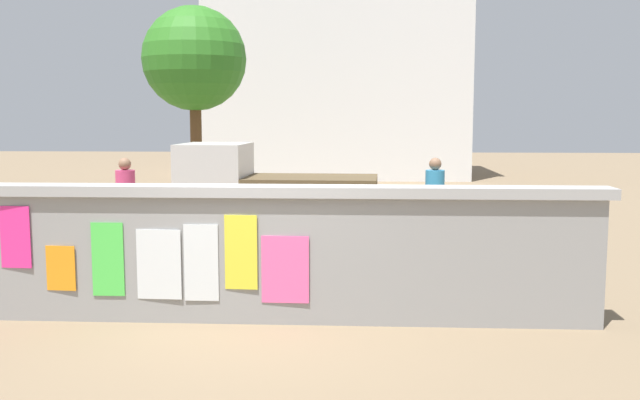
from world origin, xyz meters
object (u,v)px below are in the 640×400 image
(bicycle_near, at_px, (49,256))
(person_walking, at_px, (126,193))
(auto_rickshaw_truck, at_px, (268,195))
(bicycle_far, at_px, (181,259))
(motorcycle, at_px, (489,239))
(tree_roadside, at_px, (194,60))
(person_bystander, at_px, (435,193))

(bicycle_near, relative_size, person_walking, 1.05)
(bicycle_near, bearing_deg, auto_rickshaw_truck, 49.72)
(bicycle_far, bearing_deg, person_walking, 121.70)
(auto_rickshaw_truck, relative_size, bicycle_far, 2.17)
(motorcycle, bearing_deg, auto_rickshaw_truck, 152.07)
(bicycle_far, bearing_deg, tree_roadside, 101.35)
(bicycle_near, bearing_deg, motorcycle, 11.17)
(auto_rickshaw_truck, height_order, bicycle_near, auto_rickshaw_truck)
(bicycle_near, height_order, bicycle_far, same)
(person_walking, height_order, tree_roadside, tree_roadside)
(motorcycle, xyz_separation_m, tree_roadside, (-6.27, 7.41, 3.32))
(auto_rickshaw_truck, distance_m, person_walking, 2.54)
(auto_rickshaw_truck, distance_m, person_bystander, 3.04)
(person_bystander, bearing_deg, bicycle_near, -153.05)
(tree_roadside, bearing_deg, person_bystander, -45.74)
(bicycle_near, height_order, person_bystander, person_bystander)
(bicycle_near, relative_size, person_bystander, 1.05)
(bicycle_far, bearing_deg, bicycle_near, 178.72)
(motorcycle, height_order, person_bystander, person_bystander)
(auto_rickshaw_truck, bearing_deg, bicycle_far, -104.11)
(auto_rickshaw_truck, bearing_deg, person_bystander, -5.64)
(auto_rickshaw_truck, bearing_deg, bicycle_near, -130.28)
(bicycle_near, xyz_separation_m, tree_roadside, (0.17, 8.68, 3.42))
(auto_rickshaw_truck, relative_size, person_walking, 2.26)
(bicycle_far, bearing_deg, motorcycle, 16.20)
(motorcycle, distance_m, bicycle_near, 6.56)
(motorcycle, bearing_deg, bicycle_far, -163.80)
(person_bystander, height_order, tree_roadside, tree_roadside)
(motorcycle, relative_size, bicycle_far, 1.13)
(person_walking, bearing_deg, auto_rickshaw_truck, 13.98)
(auto_rickshaw_truck, relative_size, bicycle_near, 2.15)
(auto_rickshaw_truck, distance_m, bicycle_far, 3.42)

